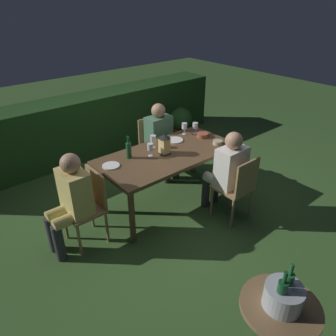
# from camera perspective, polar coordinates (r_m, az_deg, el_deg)

# --- Properties ---
(ground_plane) EXTENTS (16.00, 16.00, 0.00)m
(ground_plane) POSITION_cam_1_polar(r_m,az_deg,el_deg) (4.43, -0.00, -5.98)
(ground_plane) COLOR #385B28
(dining_table) EXTENTS (1.82, 0.89, 0.76)m
(dining_table) POSITION_cam_1_polar(r_m,az_deg,el_deg) (4.07, -0.00, 2.10)
(dining_table) COLOR brown
(dining_table) RESTS_ON ground
(chair_side_left_b) EXTENTS (0.42, 0.40, 0.87)m
(chair_side_left_b) POSITION_cam_1_polar(r_m,az_deg,el_deg) (3.95, 12.52, -3.20)
(chair_side_left_b) COLOR #9E7A51
(chair_side_left_b) RESTS_ON ground
(person_in_cream) EXTENTS (0.38, 0.47, 1.15)m
(person_in_cream) POSITION_cam_1_polar(r_m,az_deg,el_deg) (3.97, 10.56, -0.21)
(person_in_cream) COLOR white
(person_in_cream) RESTS_ON ground
(chair_side_right_b) EXTENTS (0.42, 0.40, 0.87)m
(chair_side_right_b) POSITION_cam_1_polar(r_m,az_deg,el_deg) (4.99, -2.61, 4.62)
(chair_side_right_b) COLOR #9E7A51
(chair_side_right_b) RESTS_ON ground
(person_in_green) EXTENTS (0.38, 0.47, 1.15)m
(person_in_green) POSITION_cam_1_polar(r_m,az_deg,el_deg) (4.78, -1.20, 5.54)
(person_in_green) COLOR #4C7A5B
(person_in_green) RESTS_ON ground
(chair_head_near) EXTENTS (0.40, 0.42, 0.87)m
(chair_head_near) POSITION_cam_1_polar(r_m,az_deg,el_deg) (3.65, -14.14, -6.30)
(chair_head_near) COLOR #9E7A51
(chair_head_near) RESTS_ON ground
(person_in_mustard) EXTENTS (0.48, 0.38, 1.15)m
(person_in_mustard) POSITION_cam_1_polar(r_m,az_deg,el_deg) (3.51, -17.26, -5.38)
(person_in_mustard) COLOR tan
(person_in_mustard) RESTS_ON ground
(lantern_centerpiece) EXTENTS (0.15, 0.15, 0.27)m
(lantern_centerpiece) POSITION_cam_1_polar(r_m,az_deg,el_deg) (3.96, -0.66, 4.54)
(lantern_centerpiece) COLOR black
(lantern_centerpiece) RESTS_ON dining_table
(green_bottle_on_table) EXTENTS (0.07, 0.07, 0.29)m
(green_bottle_on_table) POSITION_cam_1_polar(r_m,az_deg,el_deg) (3.90, -7.14, 3.28)
(green_bottle_on_table) COLOR #195128
(green_bottle_on_table) RESTS_ON dining_table
(wine_glass_a) EXTENTS (0.08, 0.08, 0.17)m
(wine_glass_a) POSITION_cam_1_polar(r_m,az_deg,el_deg) (4.59, 4.94, 7.56)
(wine_glass_a) COLOR silver
(wine_glass_a) RESTS_ON dining_table
(wine_glass_b) EXTENTS (0.08, 0.08, 0.17)m
(wine_glass_b) POSITION_cam_1_polar(r_m,az_deg,el_deg) (4.57, 2.99, 7.51)
(wine_glass_b) COLOR silver
(wine_glass_b) RESTS_ON dining_table
(wine_glass_c) EXTENTS (0.08, 0.08, 0.17)m
(wine_glass_c) POSITION_cam_1_polar(r_m,az_deg,el_deg) (3.92, -3.22, 3.75)
(wine_glass_c) COLOR silver
(wine_glass_c) RESTS_ON dining_table
(wine_glass_d) EXTENTS (0.08, 0.08, 0.17)m
(wine_glass_d) POSITION_cam_1_polar(r_m,az_deg,el_deg) (4.15, -2.71, 5.24)
(wine_glass_d) COLOR silver
(wine_glass_d) RESTS_ON dining_table
(plate_a) EXTENTS (0.21, 0.21, 0.01)m
(plate_a) POSITION_cam_1_polar(r_m,az_deg,el_deg) (3.78, -10.28, 0.41)
(plate_a) COLOR white
(plate_a) RESTS_ON dining_table
(plate_b) EXTENTS (0.23, 0.23, 0.01)m
(plate_b) POSITION_cam_1_polar(r_m,az_deg,el_deg) (4.39, 1.22, 5.07)
(plate_b) COLOR white
(plate_b) RESTS_ON dining_table
(bowl_olives) EXTENTS (0.16, 0.16, 0.06)m
(bowl_olives) POSITION_cam_1_polar(r_m,az_deg,el_deg) (4.53, 6.29, 5.99)
(bowl_olives) COLOR #9E5138
(bowl_olives) RESTS_ON dining_table
(bowl_bread) EXTENTS (0.13, 0.13, 0.05)m
(bowl_bread) POSITION_cam_1_polar(r_m,az_deg,el_deg) (4.33, 8.98, 4.63)
(bowl_bread) COLOR #BCAD8E
(bowl_bread) RESTS_ON dining_table
(side_table) EXTENTS (0.55, 0.55, 0.70)m
(side_table) POSITION_cam_1_polar(r_m,az_deg,el_deg) (2.63, 18.83, -25.55)
(side_table) COLOR brown
(side_table) RESTS_ON ground
(ice_bucket) EXTENTS (0.26, 0.26, 0.34)m
(ice_bucket) POSITION_cam_1_polar(r_m,az_deg,el_deg) (2.37, 20.18, -20.77)
(ice_bucket) COLOR #B2B7BF
(ice_bucket) RESTS_ON side_table
(hedge_backdrop) EXTENTS (5.10, 0.63, 1.04)m
(hedge_backdrop) POSITION_cam_1_polar(r_m,az_deg,el_deg) (5.78, -13.71, 7.70)
(hedge_backdrop) COLOR #1E4219
(hedge_backdrop) RESTS_ON ground
(potted_plant_by_hedge) EXTENTS (0.43, 0.43, 0.66)m
(potted_plant_by_hedge) POSITION_cam_1_polar(r_m,az_deg,el_deg) (6.13, 2.30, 8.32)
(potted_plant_by_hedge) COLOR brown
(potted_plant_by_hedge) RESTS_ON ground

